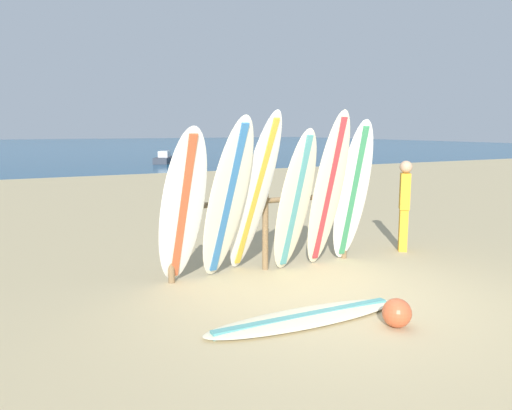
% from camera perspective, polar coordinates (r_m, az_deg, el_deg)
% --- Properties ---
extents(ground_plane, '(120.00, 120.00, 0.00)m').
position_cam_1_polar(ground_plane, '(6.16, 10.82, -10.97)').
color(ground_plane, tan).
extents(ocean_water, '(120.00, 80.00, 0.01)m').
position_cam_1_polar(ocean_water, '(62.69, -23.87, 6.16)').
color(ocean_water, navy).
rests_on(ocean_water, ground).
extents(surfboard_rack, '(2.97, 0.09, 1.17)m').
position_cam_1_polar(surfboard_rack, '(7.25, 1.08, -1.57)').
color(surfboard_rack, olive).
rests_on(surfboard_rack, ground).
extents(surfboard_leaning_far_left, '(0.60, 0.98, 2.11)m').
position_cam_1_polar(surfboard_leaning_far_left, '(6.35, -8.43, -0.48)').
color(surfboard_leaning_far_left, white).
rests_on(surfboard_leaning_far_left, ground).
extents(surfboard_leaning_left, '(0.67, 1.06, 2.24)m').
position_cam_1_polar(surfboard_leaning_left, '(6.52, -3.32, 0.43)').
color(surfboard_leaning_left, silver).
rests_on(surfboard_leaning_left, ground).
extents(surfboard_leaning_center_left, '(0.58, 1.18, 2.31)m').
position_cam_1_polar(surfboard_leaning_center_left, '(6.82, -0.18, 1.12)').
color(surfboard_leaning_center_left, white).
rests_on(surfboard_leaning_center_left, ground).
extents(surfboard_leaning_center, '(0.61, 0.76, 2.08)m').
position_cam_1_polar(surfboard_leaning_center, '(7.00, 4.46, 0.32)').
color(surfboard_leaning_center, beige).
rests_on(surfboard_leaning_center, ground).
extents(surfboard_leaning_center_right, '(0.50, 0.81, 2.33)m').
position_cam_1_polar(surfboard_leaning_center_right, '(7.28, 8.22, 1.58)').
color(surfboard_leaning_center_right, beige).
rests_on(surfboard_leaning_center_right, ground).
extents(surfboard_leaning_right, '(0.63, 0.88, 2.20)m').
position_cam_1_polar(surfboard_leaning_right, '(7.62, 10.98, 1.36)').
color(surfboard_leaning_right, white).
rests_on(surfboard_leaning_right, ground).
extents(surfboard_lying_on_sand, '(2.36, 0.58, 0.08)m').
position_cam_1_polar(surfboard_lying_on_sand, '(5.55, 5.62, -12.70)').
color(surfboard_lying_on_sand, beige).
rests_on(surfboard_lying_on_sand, ground).
extents(beachgoer_standing, '(0.27, 0.29, 1.53)m').
position_cam_1_polar(beachgoer_standing, '(8.71, 16.61, 0.36)').
color(beachgoer_standing, gold).
rests_on(beachgoer_standing, ground).
extents(small_boat_offshore, '(2.01, 2.84, 0.71)m').
position_cam_1_polar(small_boat_offshore, '(30.35, -10.44, 5.22)').
color(small_boat_offshore, '#333842').
rests_on(small_boat_offshore, ocean_water).
extents(beach_ball, '(0.31, 0.31, 0.31)m').
position_cam_1_polar(beach_ball, '(5.53, 15.82, -11.79)').
color(beach_ball, '#CC5933').
rests_on(beach_ball, ground).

